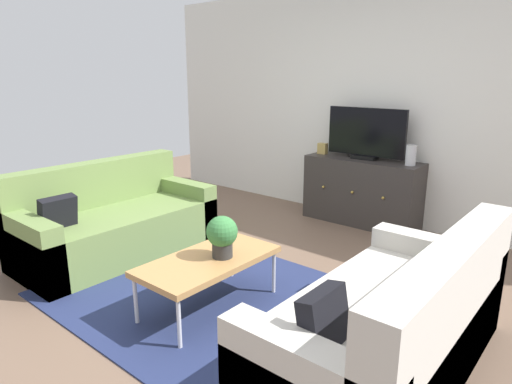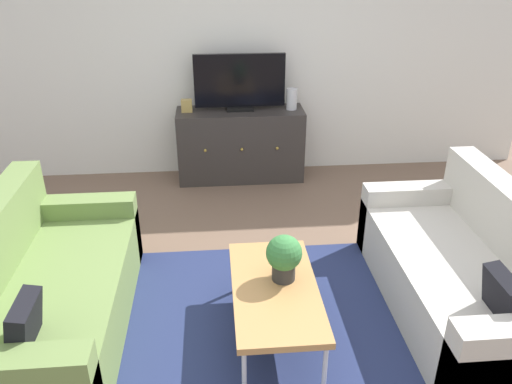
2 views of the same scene
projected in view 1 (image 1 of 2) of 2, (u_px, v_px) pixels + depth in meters
ground_plane at (227, 292)px, 3.58m from camera, size 10.00×10.00×0.00m
wall_back at (378, 105)px, 5.12m from camera, size 6.40×0.12×2.70m
area_rug at (214, 299)px, 3.47m from camera, size 2.50×1.90×0.01m
couch_left_side at (112, 224)px, 4.32m from camera, size 0.88×1.83×0.87m
couch_right_side at (397, 330)px, 2.53m from camera, size 0.88×1.83×0.87m
coffee_table at (209, 262)px, 3.25m from camera, size 0.54×1.05×0.40m
potted_plant at (222, 235)px, 3.22m from camera, size 0.23×0.23×0.31m
tv_console at (361, 191)px, 5.16m from camera, size 1.33×0.47×0.76m
flat_screen_tv at (366, 134)px, 5.01m from camera, size 0.93×0.16×0.58m
glass_vase at (411, 155)px, 4.70m from camera, size 0.11×0.11×0.22m
mantel_clock at (323, 148)px, 5.39m from camera, size 0.11×0.07×0.13m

